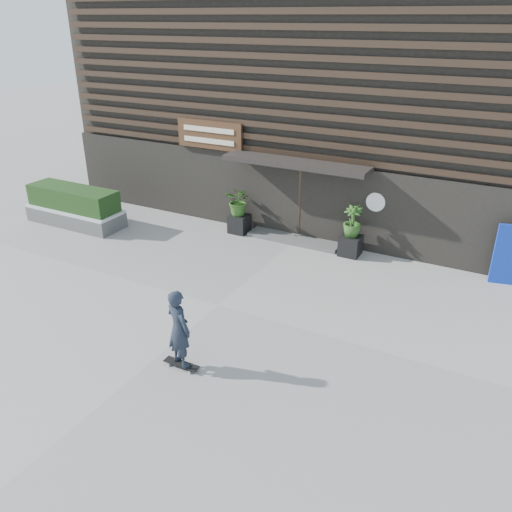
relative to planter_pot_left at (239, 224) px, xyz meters
The scene contains 11 objects.
ground 4.80m from the planter_pot_left, 66.64° to the right, with size 80.00×80.00×0.00m, color #9D9A95.
entrance_step 1.93m from the planter_pot_left, ahead, with size 3.00×0.80×0.12m, color #4E4E4B.
planter_pot_left is the anchor object (origin of this frame).
bamboo_left 0.78m from the planter_pot_left, ahead, with size 0.86×0.75×0.96m, color #2D591E.
planter_pot_right 3.80m from the planter_pot_left, ahead, with size 0.60×0.60×0.60m, color black.
bamboo_right 3.88m from the planter_pot_left, ahead, with size 0.54×0.54×0.96m, color #2D591E.
raised_bed 5.69m from the planter_pot_left, 159.81° to the right, with size 3.50×1.20×0.50m, color #4C4C4A.
snow_layer 5.69m from the planter_pot_left, 159.81° to the right, with size 3.50×1.20×0.08m, color silver.
hedge 5.72m from the planter_pot_left, 159.81° to the right, with size 3.30×1.00×0.70m, color #183413.
building 6.94m from the planter_pot_left, 71.14° to the left, with size 18.00×11.00×8.00m.
skateboarder 7.35m from the planter_pot_left, 69.55° to the right, with size 0.78×0.58×1.77m.
Camera 1 is at (6.05, -9.33, 6.51)m, focal length 36.32 mm.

